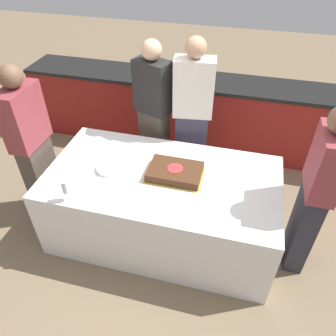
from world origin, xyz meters
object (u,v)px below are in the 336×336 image
object	(u,v)px
cake	(175,172)
person_standing_back	(154,116)
person_cutting_cake	(192,119)
person_seated_right	(315,193)
person_seated_left	(33,146)
plate_stack	(109,168)
wine_glass	(65,187)

from	to	relation	value
cake	person_standing_back	bearing A→B (deg)	119.18
cake	person_cutting_cake	distance (m)	0.74
person_cutting_cake	person_standing_back	xyz separation A→B (m)	(-0.41, 0.00, -0.03)
person_seated_right	person_seated_left	bearing A→B (deg)	-90.00
cake	person_seated_left	bearing A→B (deg)	-178.41
plate_stack	person_seated_right	world-z (taller)	person_seated_right
person_cutting_cake	person_seated_left	distance (m)	1.55
cake	person_seated_right	xyz separation A→B (m)	(1.14, -0.04, 0.05)
person_cutting_cake	person_standing_back	bearing A→B (deg)	-7.91
plate_stack	person_cutting_cake	bearing A→B (deg)	53.93
cake	plate_stack	world-z (taller)	cake
wine_glass	person_standing_back	world-z (taller)	person_standing_back
person_seated_right	wine_glass	bearing A→B (deg)	-76.04
person_seated_left	person_standing_back	xyz separation A→B (m)	(0.94, 0.77, 0.02)
plate_stack	wine_glass	size ratio (longest dim) A/B	1.09
cake	person_cutting_cake	bearing A→B (deg)	90.00
person_seated_right	person_standing_back	bearing A→B (deg)	-116.38
cake	person_standing_back	world-z (taller)	person_standing_back
wine_glass	person_seated_right	xyz separation A→B (m)	(1.89, 0.47, -0.05)
person_seated_left	person_seated_right	distance (m)	2.49
person_seated_right	person_standing_back	distance (m)	1.72
wine_glass	person_standing_back	bearing A→B (deg)	74.24
person_cutting_cake	person_standing_back	world-z (taller)	person_cutting_cake
person_cutting_cake	person_seated_right	world-z (taller)	person_cutting_cake
cake	person_seated_left	distance (m)	1.35
person_seated_right	person_cutting_cake	bearing A→B (deg)	-123.95
plate_stack	cake	bearing A→B (deg)	7.50
person_seated_right	person_standing_back	size ratio (longest dim) A/B	0.97
wine_glass	person_cutting_cake	bearing A→B (deg)	58.57
cake	person_seated_right	distance (m)	1.14
cake	wine_glass	distance (m)	0.92
wine_glass	person_standing_back	xyz separation A→B (m)	(0.35, 1.24, -0.02)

